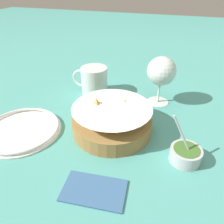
% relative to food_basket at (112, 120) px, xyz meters
% --- Properties ---
extents(ground_plane, '(4.00, 4.00, 0.00)m').
position_rel_food_basket_xyz_m(ground_plane, '(-0.04, -0.02, -0.03)').
color(ground_plane, teal).
extents(food_basket, '(0.22, 0.22, 0.09)m').
position_rel_food_basket_xyz_m(food_basket, '(0.00, 0.00, 0.00)').
color(food_basket, olive).
rests_on(food_basket, ground_plane).
extents(sauce_cup, '(0.08, 0.07, 0.12)m').
position_rel_food_basket_xyz_m(sauce_cup, '(-0.20, 0.06, -0.02)').
color(sauce_cup, '#B7B7BC').
rests_on(sauce_cup, ground_plane).
extents(wine_glass, '(0.09, 0.09, 0.16)m').
position_rel_food_basket_xyz_m(wine_glass, '(-0.10, -0.20, 0.07)').
color(wine_glass, silver).
rests_on(wine_glass, ground_plane).
extents(beer_mug, '(0.13, 0.09, 0.10)m').
position_rel_food_basket_xyz_m(beer_mug, '(0.13, -0.20, 0.01)').
color(beer_mug, silver).
rests_on(beer_mug, ground_plane).
extents(side_plate, '(0.22, 0.22, 0.01)m').
position_rel_food_basket_xyz_m(side_plate, '(0.24, 0.08, -0.03)').
color(side_plate, white).
rests_on(side_plate, ground_plane).
extents(napkin, '(0.14, 0.09, 0.01)m').
position_rel_food_basket_xyz_m(napkin, '(-0.03, 0.21, -0.03)').
color(napkin, '#38608E').
rests_on(napkin, ground_plane).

